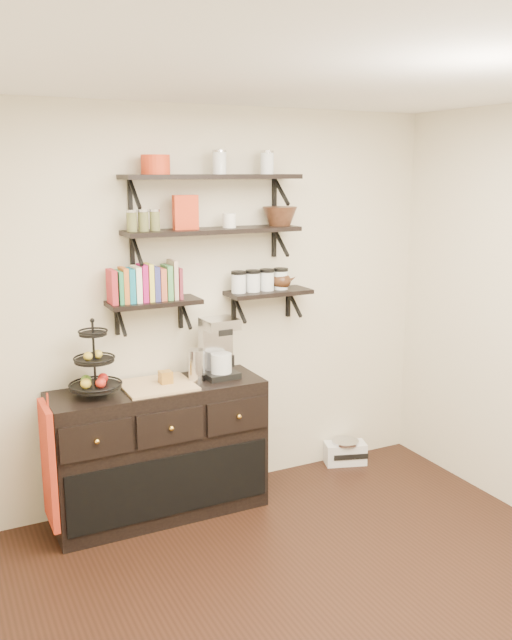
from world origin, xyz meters
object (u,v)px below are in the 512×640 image
at_px(radio, 345,452).
at_px(sideboard, 160,451).
at_px(coffee_maker, 218,349).
at_px(fruit_stand, 95,370).

bearing_deg(radio, sideboard, -157.70).
bearing_deg(sideboard, coffee_maker, 3.59).
distance_m(sideboard, radio, 1.61).
bearing_deg(coffee_maker, radio, 1.44).
distance_m(sideboard, coffee_maker, 0.78).
relative_size(fruit_stand, coffee_maker, 1.15).
height_order(fruit_stand, coffee_maker, fruit_stand).
height_order(sideboard, coffee_maker, coffee_maker).
bearing_deg(coffee_maker, sideboard, -179.38).
distance_m(fruit_stand, coffee_maker, 0.84).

